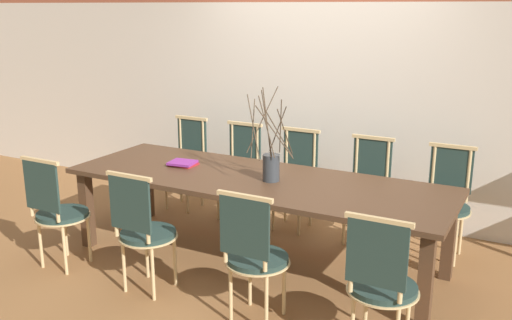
{
  "coord_description": "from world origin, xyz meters",
  "views": [
    {
      "loc": [
        2.07,
        -3.88,
        2.07
      ],
      "look_at": [
        0.0,
        0.0,
        0.88
      ],
      "focal_mm": 40.0,
      "sensor_mm": 36.0,
      "label": 1
    }
  ],
  "objects_px": {
    "dining_table": "(256,186)",
    "chair_near_center": "(254,253)",
    "chair_far_center": "(295,176)",
    "book_stack": "(183,163)",
    "vase_centerpiece": "(271,164)"
  },
  "relations": [
    {
      "from": "chair_near_center",
      "to": "dining_table",
      "type": "bearing_deg",
      "value": 117.31
    },
    {
      "from": "vase_centerpiece",
      "to": "book_stack",
      "type": "relative_size",
      "value": 3.1
    },
    {
      "from": "chair_near_center",
      "to": "book_stack",
      "type": "height_order",
      "value": "chair_near_center"
    },
    {
      "from": "dining_table",
      "to": "book_stack",
      "type": "relative_size",
      "value": 13.08
    },
    {
      "from": "chair_far_center",
      "to": "chair_near_center",
      "type": "bearing_deg",
      "value": 105.66
    },
    {
      "from": "chair_near_center",
      "to": "chair_far_center",
      "type": "xyz_separation_m",
      "value": [
        -0.48,
        1.71,
        0.0
      ]
    },
    {
      "from": "vase_centerpiece",
      "to": "dining_table",
      "type": "bearing_deg",
      "value": 175.01
    },
    {
      "from": "dining_table",
      "to": "vase_centerpiece",
      "type": "bearing_deg",
      "value": -4.99
    },
    {
      "from": "chair_far_center",
      "to": "vase_centerpiece",
      "type": "bearing_deg",
      "value": 101.6
    },
    {
      "from": "chair_near_center",
      "to": "book_stack",
      "type": "xyz_separation_m",
      "value": [
        -1.18,
        0.88,
        0.24
      ]
    },
    {
      "from": "chair_far_center",
      "to": "vase_centerpiece",
      "type": "xyz_separation_m",
      "value": [
        0.18,
        -0.87,
        0.35
      ]
    },
    {
      "from": "dining_table",
      "to": "chair_near_center",
      "type": "relative_size",
      "value": 3.31
    },
    {
      "from": "vase_centerpiece",
      "to": "chair_far_center",
      "type": "bearing_deg",
      "value": 101.6
    },
    {
      "from": "chair_near_center",
      "to": "chair_far_center",
      "type": "relative_size",
      "value": 1.0
    },
    {
      "from": "chair_far_center",
      "to": "book_stack",
      "type": "distance_m",
      "value": 1.11
    }
  ]
}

